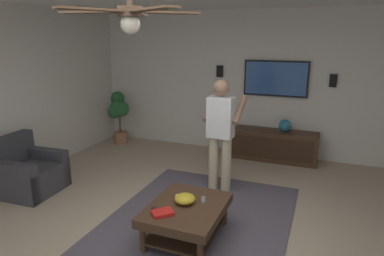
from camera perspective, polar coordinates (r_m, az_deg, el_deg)
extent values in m
plane|color=tan|center=(3.89, -0.70, -19.41)|extent=(8.15, 8.15, 0.00)
cube|color=silver|center=(6.58, 10.83, 7.35)|extent=(0.10, 6.64, 2.70)
cube|color=#514C56|center=(4.21, 0.17, -16.42)|extent=(3.12, 2.17, 0.01)
cube|color=#38383D|center=(5.54, -25.56, -7.70)|extent=(0.85, 0.85, 0.40)
cube|color=#38383D|center=(5.63, -28.40, -3.27)|extent=(0.81, 0.23, 0.42)
cube|color=#38383D|center=(5.30, -28.01, -8.06)|extent=(0.21, 0.81, 0.56)
cube|color=#38383D|center=(5.73, -23.47, -5.88)|extent=(0.21, 0.81, 0.56)
cube|color=#422B1C|center=(3.87, -0.94, -13.51)|extent=(1.00, 0.80, 0.10)
cylinder|color=#422B1C|center=(4.23, 5.46, -14.07)|extent=(0.07, 0.07, 0.30)
cylinder|color=#422B1C|center=(4.42, -2.71, -12.63)|extent=(0.07, 0.07, 0.30)
cylinder|color=#422B1C|center=(3.55, 1.39, -20.29)|extent=(0.07, 0.07, 0.30)
cylinder|color=#422B1C|center=(3.78, -8.23, -18.03)|extent=(0.07, 0.07, 0.30)
cube|color=#382417|center=(4.00, -0.93, -16.66)|extent=(0.88, 0.68, 0.03)
cube|color=#422B1C|center=(6.44, 12.93, -2.77)|extent=(0.44, 1.70, 0.55)
cube|color=#352216|center=(6.23, 12.60, -3.36)|extent=(0.01, 1.56, 0.39)
cube|color=black|center=(6.42, 13.90, 8.09)|extent=(0.05, 1.15, 0.65)
cube|color=#2F5393|center=(6.40, 13.87, 8.06)|extent=(0.01, 1.09, 0.59)
cylinder|color=#C6B793|center=(4.96, 5.78, -6.21)|extent=(0.14, 0.14, 0.82)
cylinder|color=#C6B793|center=(5.03, 3.61, -5.88)|extent=(0.14, 0.14, 0.82)
cube|color=white|center=(4.79, 4.86, 1.80)|extent=(0.24, 0.37, 0.58)
sphere|color=#997056|center=(4.71, 4.98, 6.78)|extent=(0.22, 0.22, 0.22)
cylinder|color=#997056|center=(4.87, 8.06, 3.01)|extent=(0.48, 0.12, 0.37)
cylinder|color=#997056|center=(5.01, 3.24, 3.48)|extent=(0.48, 0.12, 0.37)
cube|color=white|center=(5.14, 6.33, 2.57)|extent=(0.04, 0.05, 0.16)
cylinder|color=#9E6B4C|center=(7.43, -11.89, -1.56)|extent=(0.28, 0.28, 0.24)
cylinder|color=brown|center=(7.35, -12.02, 0.82)|extent=(0.04, 0.04, 0.39)
sphere|color=#235B2D|center=(7.16, -11.75, 3.13)|extent=(0.31, 0.31, 0.31)
sphere|color=#235B2D|center=(7.21, -12.45, 3.24)|extent=(0.32, 0.32, 0.32)
sphere|color=#235B2D|center=(7.20, -12.92, 2.65)|extent=(0.28, 0.28, 0.28)
sphere|color=#235B2D|center=(7.32, -12.30, 4.47)|extent=(0.23, 0.23, 0.23)
sphere|color=#235B2D|center=(7.35, -12.40, 4.89)|extent=(0.29, 0.29, 0.29)
ellipsoid|color=gold|center=(3.87, -1.19, -11.81)|extent=(0.23, 0.23, 0.11)
cube|color=white|center=(4.00, -1.79, -11.53)|extent=(0.08, 0.16, 0.02)
cube|color=black|center=(3.74, -5.98, -13.62)|extent=(0.12, 0.15, 0.02)
cube|color=slate|center=(3.94, 1.92, -11.99)|extent=(0.16, 0.09, 0.02)
cube|color=red|center=(3.68, -4.96, -14.00)|extent=(0.27, 0.27, 0.04)
sphere|color=teal|center=(6.33, 15.36, 0.39)|extent=(0.22, 0.22, 0.22)
cube|color=black|center=(6.37, 22.64, 7.37)|extent=(0.06, 0.12, 0.22)
cube|color=black|center=(6.65, 4.70, 9.50)|extent=(0.06, 0.12, 0.22)
cylinder|color=#4C3828|center=(2.93, -10.42, 18.72)|extent=(0.20, 0.20, 0.08)
sphere|color=silver|center=(2.92, -10.33, 16.77)|extent=(0.16, 0.16, 0.16)
cube|color=brown|center=(3.24, -9.25, 18.39)|extent=(0.57, 0.31, 0.02)
cube|color=brown|center=(3.06, -16.26, 18.22)|extent=(0.21, 0.57, 0.02)
cube|color=brown|center=(2.77, -16.36, 18.60)|extent=(0.55, 0.36, 0.02)
cube|color=brown|center=(2.65, -6.87, 19.26)|extent=(0.38, 0.55, 0.02)
cube|color=brown|center=(3.02, -4.17, 18.80)|extent=(0.48, 0.48, 0.02)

